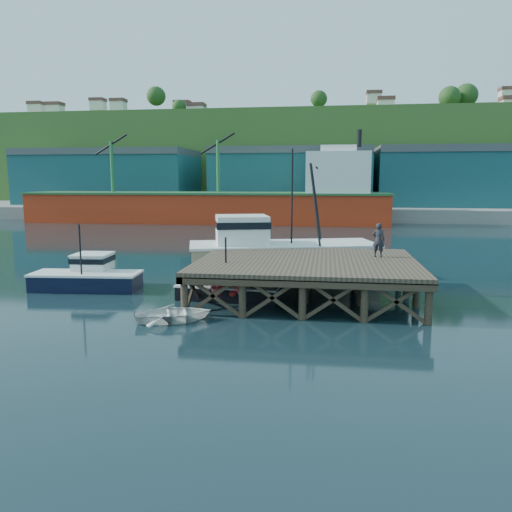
% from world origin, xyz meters
% --- Properties ---
extents(ground, '(300.00, 300.00, 0.00)m').
position_xyz_m(ground, '(0.00, 0.00, 0.00)').
color(ground, black).
rests_on(ground, ground).
extents(wharf, '(12.00, 10.00, 2.62)m').
position_xyz_m(wharf, '(5.50, -0.19, 1.94)').
color(wharf, brown).
rests_on(wharf, ground).
extents(far_quay, '(160.00, 40.00, 2.00)m').
position_xyz_m(far_quay, '(0.00, 70.00, 1.00)').
color(far_quay, gray).
rests_on(far_quay, ground).
extents(warehouse_left, '(32.00, 16.00, 9.00)m').
position_xyz_m(warehouse_left, '(-35.00, 65.00, 6.50)').
color(warehouse_left, '#1B565A').
rests_on(warehouse_left, far_quay).
extents(warehouse_mid, '(28.00, 16.00, 9.00)m').
position_xyz_m(warehouse_mid, '(0.00, 65.00, 6.50)').
color(warehouse_mid, '#1B565A').
rests_on(warehouse_mid, far_quay).
extents(warehouse_right, '(30.00, 16.00, 9.00)m').
position_xyz_m(warehouse_right, '(30.00, 65.00, 6.50)').
color(warehouse_right, '#1B565A').
rests_on(warehouse_right, far_quay).
extents(cargo_ship, '(55.50, 10.00, 13.75)m').
position_xyz_m(cargo_ship, '(-8.46, 48.00, 3.31)').
color(cargo_ship, red).
rests_on(cargo_ship, ground).
extents(hillside, '(220.00, 50.00, 22.00)m').
position_xyz_m(hillside, '(0.00, 100.00, 11.00)').
color(hillside, '#2D511E').
rests_on(hillside, ground).
extents(boat_navy, '(6.53, 3.67, 3.98)m').
position_xyz_m(boat_navy, '(-7.63, 0.28, 0.80)').
color(boat_navy, black).
rests_on(boat_navy, ground).
extents(boat_black, '(5.79, 4.85, 3.49)m').
position_xyz_m(boat_black, '(1.32, -0.93, 0.64)').
color(boat_black, black).
rests_on(boat_black, ground).
extents(trawler, '(13.56, 7.75, 8.58)m').
position_xyz_m(trawler, '(3.32, 6.56, 1.77)').
color(trawler, tan).
rests_on(trawler, ground).
extents(dinghy, '(4.15, 3.55, 0.73)m').
position_xyz_m(dinghy, '(-0.42, -5.80, 0.36)').
color(dinghy, white).
rests_on(dinghy, ground).
extents(dockworker, '(0.82, 0.66, 1.95)m').
position_xyz_m(dockworker, '(9.51, 1.53, 3.10)').
color(dockworker, black).
rests_on(dockworker, wharf).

